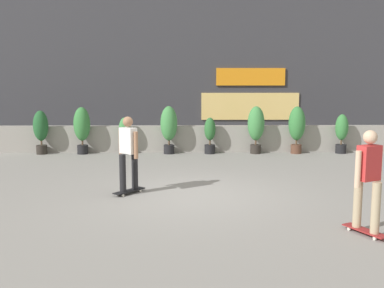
% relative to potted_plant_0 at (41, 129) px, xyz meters
% --- Properties ---
extents(ground_plane, '(48.00, 48.00, 0.00)m').
position_rel_potted_plant_0_xyz_m(ground_plane, '(5.00, -5.55, -0.85)').
color(ground_plane, gray).
extents(planter_wall, '(18.00, 0.40, 0.90)m').
position_rel_potted_plant_0_xyz_m(planter_wall, '(5.00, 0.45, -0.40)').
color(planter_wall, gray).
rests_on(planter_wall, ground).
extents(building_backdrop, '(20.00, 2.08, 6.50)m').
position_rel_potted_plant_0_xyz_m(building_backdrop, '(5.00, 4.45, 2.40)').
color(building_backdrop, '#38383D').
rests_on(building_backdrop, ground).
extents(potted_plant_0, '(0.50, 0.50, 1.46)m').
position_rel_potted_plant_0_xyz_m(potted_plant_0, '(0.00, 0.00, 0.00)').
color(potted_plant_0, '#2D2823').
rests_on(potted_plant_0, ground).
extents(potted_plant_1, '(0.55, 0.55, 1.58)m').
position_rel_potted_plant_0_xyz_m(potted_plant_1, '(1.37, 0.00, 0.08)').
color(potted_plant_1, black).
rests_on(potted_plant_1, ground).
extents(potted_plant_2, '(0.38, 0.38, 1.23)m').
position_rel_potted_plant_0_xyz_m(potted_plant_2, '(2.79, -0.00, -0.19)').
color(potted_plant_2, black).
rests_on(potted_plant_2, ground).
extents(potted_plant_3, '(0.57, 0.57, 1.61)m').
position_rel_potted_plant_0_xyz_m(potted_plant_3, '(4.29, -0.00, 0.10)').
color(potted_plant_3, black).
rests_on(potted_plant_3, ground).
extents(potted_plant_4, '(0.38, 0.38, 1.22)m').
position_rel_potted_plant_0_xyz_m(potted_plant_4, '(5.67, 0.00, -0.19)').
color(potted_plant_4, black).
rests_on(potted_plant_4, ground).
extents(potted_plant_5, '(0.56, 0.56, 1.60)m').
position_rel_potted_plant_0_xyz_m(potted_plant_5, '(7.22, 0.00, 0.09)').
color(potted_plant_5, '#2D2823').
rests_on(potted_plant_5, ground).
extents(potted_plant_6, '(0.56, 0.56, 1.59)m').
position_rel_potted_plant_0_xyz_m(potted_plant_6, '(8.60, 0.00, 0.09)').
color(potted_plant_6, brown).
rests_on(potted_plant_6, ground).
extents(potted_plant_7, '(0.43, 0.43, 1.33)m').
position_rel_potted_plant_0_xyz_m(potted_plant_7, '(10.13, 0.00, -0.10)').
color(potted_plant_7, black).
rests_on(potted_plant_7, ground).
extents(skater_foreground, '(0.66, 0.74, 1.70)m').
position_rel_potted_plant_0_xyz_m(skater_foreground, '(3.59, -5.45, 0.10)').
color(skater_foreground, black).
rests_on(skater_foreground, ground).
extents(skater_mid_plaza, '(0.54, 0.80, 1.70)m').
position_rel_potted_plant_0_xyz_m(skater_mid_plaza, '(7.72, -8.17, 0.10)').
color(skater_mid_plaza, maroon).
rests_on(skater_mid_plaza, ground).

